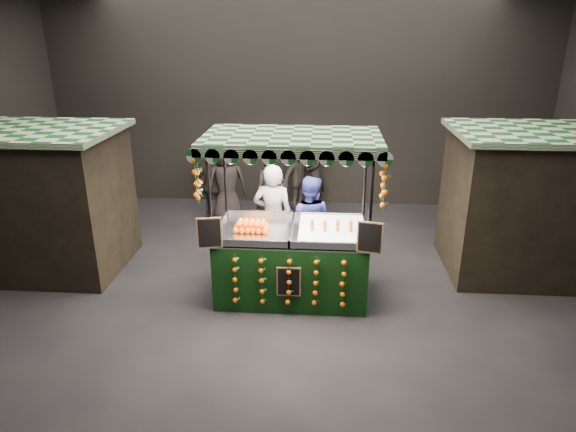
{
  "coord_description": "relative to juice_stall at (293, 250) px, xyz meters",
  "views": [
    {
      "loc": [
        0.7,
        -7.29,
        4.28
      ],
      "look_at": [
        0.11,
        0.62,
        1.27
      ],
      "focal_mm": 31.69,
      "sensor_mm": 36.0,
      "label": 1
    }
  ],
  "objects": [
    {
      "name": "vendor_grey",
      "position": [
        -0.42,
        1.02,
        0.16
      ],
      "size": [
        0.75,
        0.52,
        1.99
      ],
      "rotation": [
        0.0,
        0.0,
        3.08
      ],
      "color": "gray",
      "rests_on": "ground"
    },
    {
      "name": "shopper_2",
      "position": [
        -2.02,
        3.33,
        -0.0
      ],
      "size": [
        0.99,
        0.44,
        1.67
      ],
      "rotation": [
        0.0,
        0.0,
        3.11
      ],
      "color": "#2A2322",
      "rests_on": "ground"
    },
    {
      "name": "juice_stall",
      "position": [
        0.0,
        0.0,
        0.0
      ],
      "size": [
        2.8,
        1.65,
        2.71
      ],
      "color": "black",
      "rests_on": "ground"
    },
    {
      "name": "shopper_4",
      "position": [
        -1.69,
        3.25,
        0.08
      ],
      "size": [
        1.03,
        0.83,
        1.83
      ],
      "rotation": [
        0.0,
        0.0,
        3.46
      ],
      "color": "#292221",
      "rests_on": "ground"
    },
    {
      "name": "shopper_1",
      "position": [
        3.25,
        1.84,
        0.09
      ],
      "size": [
        1.09,
        0.96,
        1.87
      ],
      "rotation": [
        0.0,
        0.0,
        -0.33
      ],
      "color": "black",
      "rests_on": "ground"
    },
    {
      "name": "shopper_3",
      "position": [
        -0.1,
        4.21,
        0.03
      ],
      "size": [
        1.23,
        1.26,
        1.73
      ],
      "rotation": [
        0.0,
        0.0,
        0.82
      ],
      "color": "black",
      "rests_on": "ground"
    },
    {
      "name": "market_hall",
      "position": [
        -0.22,
        -0.21,
        2.54
      ],
      "size": [
        12.1,
        10.1,
        5.05
      ],
      "color": "black",
      "rests_on": "ground"
    },
    {
      "name": "shopper_0",
      "position": [
        -0.63,
        2.58,
        0.05
      ],
      "size": [
        0.68,
        0.48,
        1.78
      ],
      "rotation": [
        0.0,
        0.0,
        -0.09
      ],
      "color": "black",
      "rests_on": "ground"
    },
    {
      "name": "vendor_blue",
      "position": [
        0.22,
        1.16,
        0.03
      ],
      "size": [
        0.96,
        0.81,
        1.75
      ],
      "rotation": [
        0.0,
        0.0,
        2.95
      ],
      "color": "navy",
      "rests_on": "ground"
    },
    {
      "name": "neighbour_stall_right",
      "position": [
        4.18,
        1.29,
        0.47
      ],
      "size": [
        3.0,
        2.2,
        2.6
      ],
      "color": "black",
      "rests_on": "ground"
    },
    {
      "name": "neighbour_stall_left",
      "position": [
        -4.62,
        0.79,
        0.47
      ],
      "size": [
        3.0,
        2.2,
        2.6
      ],
      "color": "black",
      "rests_on": "ground"
    },
    {
      "name": "shopper_6",
      "position": [
        0.26,
        4.26,
        0.07
      ],
      "size": [
        0.57,
        0.74,
        1.82
      ],
      "rotation": [
        0.0,
        0.0,
        -1.35
      ],
      "color": "black",
      "rests_on": "ground"
    },
    {
      "name": "shopper_5",
      "position": [
        4.28,
        2.64,
        -0.03
      ],
      "size": [
        1.49,
        1.29,
        1.63
      ],
      "rotation": [
        0.0,
        0.0,
        2.5
      ],
      "color": "black",
      "rests_on": "ground"
    },
    {
      "name": "ground",
      "position": [
        -0.22,
        -0.21,
        -0.84
      ],
      "size": [
        12.0,
        12.0,
        0.0
      ],
      "primitive_type": "plane",
      "color": "black",
      "rests_on": "ground"
    }
  ]
}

